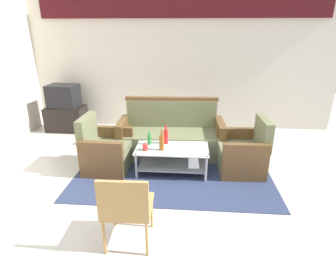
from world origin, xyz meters
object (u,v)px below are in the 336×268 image
object	(u,v)px
wicker_chair	(126,205)
bottle_green	(149,139)
coffee_table	(172,156)
television	(63,96)
armchair_left	(106,152)
couch	(171,137)
bottle_brown	(162,142)
tv_stand	(67,119)
cup	(145,147)
bottle_red	(166,137)
armchair_right	(243,154)

from	to	relation	value
wicker_chair	bottle_green	bearing A→B (deg)	89.00
coffee_table	television	xyz separation A→B (m)	(-2.42, 1.72, 0.49)
armchair_left	television	world-z (taller)	television
armchair_left	television	size ratio (longest dim) A/B	1.35
couch	television	xyz separation A→B (m)	(-2.36, 1.05, 0.44)
wicker_chair	television	bearing A→B (deg)	120.37
television	bottle_brown	bearing A→B (deg)	145.77
tv_stand	wicker_chair	world-z (taller)	wicker_chair
couch	bottle_green	size ratio (longest dim) A/B	8.28
bottle_brown	wicker_chair	size ratio (longest dim) A/B	0.37
bottle_green	cup	distance (m)	0.24
couch	bottle_brown	xyz separation A→B (m)	(-0.09, -0.77, 0.21)
bottle_red	armchair_left	bearing A→B (deg)	-172.72
cup	wicker_chair	distance (m)	1.49
bottle_brown	couch	bearing A→B (deg)	83.55
bottle_green	cup	size ratio (longest dim) A/B	2.20
armchair_right	couch	bearing A→B (deg)	62.76
wicker_chair	armchair_right	bearing A→B (deg)	49.04
armchair_left	bottle_brown	world-z (taller)	armchair_left
tv_stand	couch	bearing A→B (deg)	-23.84
cup	television	size ratio (longest dim) A/B	0.16
bottle_brown	television	world-z (taller)	television
coffee_table	television	distance (m)	3.01
wicker_chair	couch	bearing A→B (deg)	81.41
television	cup	bearing A→B (deg)	142.11
bottle_green	tv_stand	distance (m)	2.63
tv_stand	wicker_chair	bearing A→B (deg)	-58.01
bottle_green	television	world-z (taller)	television
couch	bottle_red	distance (m)	0.55
cup	bottle_brown	bearing A→B (deg)	7.69
coffee_table	bottle_red	distance (m)	0.32
bottle_red	tv_stand	distance (m)	2.80
bottle_green	coffee_table	bearing A→B (deg)	-17.09
bottle_red	armchair_right	bearing A→B (deg)	-1.38
armchair_right	bottle_brown	xyz separation A→B (m)	(-1.24, -0.23, 0.24)
bottle_red	cup	world-z (taller)	bottle_red
couch	bottle_red	xyz separation A→B (m)	(-0.05, -0.51, 0.21)
couch	cup	bearing A→B (deg)	65.55
bottle_brown	armchair_left	bearing A→B (deg)	171.42
television	tv_stand	bearing A→B (deg)	90.00
coffee_table	tv_stand	bearing A→B (deg)	144.59
couch	coffee_table	size ratio (longest dim) A/B	1.66
armchair_left	tv_stand	bearing A→B (deg)	-139.18
coffee_table	bottle_brown	distance (m)	0.31
television	couch	bearing A→B (deg)	160.44
cup	tv_stand	bearing A→B (deg)	137.81
armchair_left	coffee_table	xyz separation A→B (m)	(1.05, -0.05, -0.02)
bottle_red	wicker_chair	size ratio (longest dim) A/B	0.36
bottle_brown	tv_stand	world-z (taller)	bottle_brown
armchair_left	tv_stand	distance (m)	2.16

